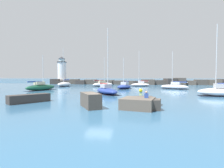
{
  "coord_description": "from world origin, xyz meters",
  "views": [
    {
      "loc": [
        3.85,
        -15.94,
        2.92
      ],
      "look_at": [
        -2.5,
        22.97,
        1.23
      ],
      "focal_mm": 28.0,
      "sensor_mm": 36.0,
      "label": 1
    }
  ],
  "objects_px": {
    "sailboat_moored_0": "(107,90)",
    "sailboat_moored_1": "(174,86)",
    "person_on_rocks": "(146,99)",
    "lighthouse": "(62,72)",
    "sailboat_moored_6": "(41,87)",
    "sailboat_moored_2": "(64,84)",
    "mooring_buoy_orange_near": "(141,90)",
    "sailboat_moored_4": "(124,86)",
    "sailboat_moored_3": "(219,91)",
    "sailboat_moored_7": "(103,84)",
    "sailboat_moored_5": "(140,84)"
  },
  "relations": [
    {
      "from": "sailboat_moored_2",
      "to": "sailboat_moored_7",
      "type": "relative_size",
      "value": 1.28
    },
    {
      "from": "sailboat_moored_1",
      "to": "sailboat_moored_7",
      "type": "bearing_deg",
      "value": 156.9
    },
    {
      "from": "sailboat_moored_4",
      "to": "person_on_rocks",
      "type": "relative_size",
      "value": 4.55
    },
    {
      "from": "sailboat_moored_1",
      "to": "sailboat_moored_0",
      "type": "bearing_deg",
      "value": -134.38
    },
    {
      "from": "sailboat_moored_2",
      "to": "sailboat_moored_4",
      "type": "relative_size",
      "value": 1.51
    },
    {
      "from": "sailboat_moored_1",
      "to": "sailboat_moored_7",
      "type": "xyz_separation_m",
      "value": [
        -18.8,
        8.02,
        0.05
      ]
    },
    {
      "from": "sailboat_moored_7",
      "to": "mooring_buoy_orange_near",
      "type": "relative_size",
      "value": 9.8
    },
    {
      "from": "lighthouse",
      "to": "sailboat_moored_4",
      "type": "bearing_deg",
      "value": -42.38
    },
    {
      "from": "sailboat_moored_4",
      "to": "sailboat_moored_3",
      "type": "bearing_deg",
      "value": -41.1
    },
    {
      "from": "sailboat_moored_5",
      "to": "sailboat_moored_6",
      "type": "bearing_deg",
      "value": -137.34
    },
    {
      "from": "sailboat_moored_2",
      "to": "sailboat_moored_6",
      "type": "relative_size",
      "value": 1.49
    },
    {
      "from": "sailboat_moored_0",
      "to": "person_on_rocks",
      "type": "xyz_separation_m",
      "value": [
        6.16,
        -12.65,
        0.28
      ]
    },
    {
      "from": "person_on_rocks",
      "to": "sailboat_moored_2",
      "type": "bearing_deg",
      "value": 125.06
    },
    {
      "from": "sailboat_moored_6",
      "to": "mooring_buoy_orange_near",
      "type": "height_order",
      "value": "sailboat_moored_6"
    },
    {
      "from": "sailboat_moored_6",
      "to": "sailboat_moored_2",
      "type": "bearing_deg",
      "value": 95.17
    },
    {
      "from": "sailboat_moored_1",
      "to": "sailboat_moored_4",
      "type": "xyz_separation_m",
      "value": [
        -11.6,
        -1.15,
        -0.04
      ]
    },
    {
      "from": "lighthouse",
      "to": "mooring_buoy_orange_near",
      "type": "xyz_separation_m",
      "value": [
        31.48,
        -33.64,
        -4.26
      ]
    },
    {
      "from": "sailboat_moored_3",
      "to": "sailboat_moored_4",
      "type": "height_order",
      "value": "sailboat_moored_3"
    },
    {
      "from": "sailboat_moored_2",
      "to": "person_on_rocks",
      "type": "bearing_deg",
      "value": -54.94
    },
    {
      "from": "sailboat_moored_2",
      "to": "person_on_rocks",
      "type": "distance_m",
      "value": 39.25
    },
    {
      "from": "sailboat_moored_0",
      "to": "sailboat_moored_1",
      "type": "relative_size",
      "value": 1.23
    },
    {
      "from": "lighthouse",
      "to": "sailboat_moored_3",
      "type": "relative_size",
      "value": 1.03
    },
    {
      "from": "sailboat_moored_3",
      "to": "person_on_rocks",
      "type": "distance_m",
      "value": 16.18
    },
    {
      "from": "sailboat_moored_2",
      "to": "sailboat_moored_3",
      "type": "distance_m",
      "value": 39.14
    },
    {
      "from": "sailboat_moored_1",
      "to": "sailboat_moored_2",
      "type": "bearing_deg",
      "value": 169.1
    },
    {
      "from": "sailboat_moored_3",
      "to": "lighthouse",
      "type": "bearing_deg",
      "value": 138.07
    },
    {
      "from": "sailboat_moored_2",
      "to": "sailboat_moored_7",
      "type": "height_order",
      "value": "sailboat_moored_2"
    },
    {
      "from": "sailboat_moored_0",
      "to": "sailboat_moored_4",
      "type": "distance_m",
      "value": 12.72
    },
    {
      "from": "mooring_buoy_orange_near",
      "to": "sailboat_moored_2",
      "type": "bearing_deg",
      "value": 145.23
    },
    {
      "from": "sailboat_moored_3",
      "to": "sailboat_moored_4",
      "type": "distance_m",
      "value": 20.29
    },
    {
      "from": "sailboat_moored_5",
      "to": "person_on_rocks",
      "type": "height_order",
      "value": "sailboat_moored_5"
    },
    {
      "from": "mooring_buoy_orange_near",
      "to": "sailboat_moored_4",
      "type": "bearing_deg",
      "value": 114.5
    },
    {
      "from": "lighthouse",
      "to": "sailboat_moored_7",
      "type": "xyz_separation_m",
      "value": [
        20.43,
        -16.05,
        -3.93
      ]
    },
    {
      "from": "sailboat_moored_1",
      "to": "mooring_buoy_orange_near",
      "type": "height_order",
      "value": "sailboat_moored_1"
    },
    {
      "from": "sailboat_moored_6",
      "to": "sailboat_moored_7",
      "type": "height_order",
      "value": "sailboat_moored_7"
    },
    {
      "from": "sailboat_moored_2",
      "to": "sailboat_moored_4",
      "type": "distance_m",
      "value": 19.49
    },
    {
      "from": "sailboat_moored_1",
      "to": "person_on_rocks",
      "type": "height_order",
      "value": "sailboat_moored_1"
    },
    {
      "from": "sailboat_moored_5",
      "to": "person_on_rocks",
      "type": "xyz_separation_m",
      "value": [
        0.55,
        -36.81,
        0.3
      ]
    },
    {
      "from": "sailboat_moored_6",
      "to": "lighthouse",
      "type": "bearing_deg",
      "value": 108.13
    },
    {
      "from": "sailboat_moored_1",
      "to": "person_on_rocks",
      "type": "relative_size",
      "value": 5.45
    },
    {
      "from": "sailboat_moored_3",
      "to": "sailboat_moored_6",
      "type": "xyz_separation_m",
      "value": [
        -32.21,
        5.84,
        -0.01
      ]
    },
    {
      "from": "lighthouse",
      "to": "sailboat_moored_5",
      "type": "xyz_separation_m",
      "value": [
        31.4,
        -13.64,
        -4.01
      ]
    },
    {
      "from": "sailboat_moored_1",
      "to": "sailboat_moored_2",
      "type": "height_order",
      "value": "sailboat_moored_2"
    },
    {
      "from": "lighthouse",
      "to": "sailboat_moored_6",
      "type": "relative_size",
      "value": 1.47
    },
    {
      "from": "sailboat_moored_2",
      "to": "sailboat_moored_3",
      "type": "relative_size",
      "value": 1.05
    },
    {
      "from": "lighthouse",
      "to": "sailboat_moored_5",
      "type": "bearing_deg",
      "value": -23.48
    },
    {
      "from": "lighthouse",
      "to": "mooring_buoy_orange_near",
      "type": "bearing_deg",
      "value": -46.91
    },
    {
      "from": "sailboat_moored_4",
      "to": "sailboat_moored_7",
      "type": "distance_m",
      "value": 11.66
    },
    {
      "from": "sailboat_moored_2",
      "to": "sailboat_moored_6",
      "type": "bearing_deg",
      "value": -84.83
    },
    {
      "from": "sailboat_moored_2",
      "to": "sailboat_moored_5",
      "type": "bearing_deg",
      "value": 12.02
    }
  ]
}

